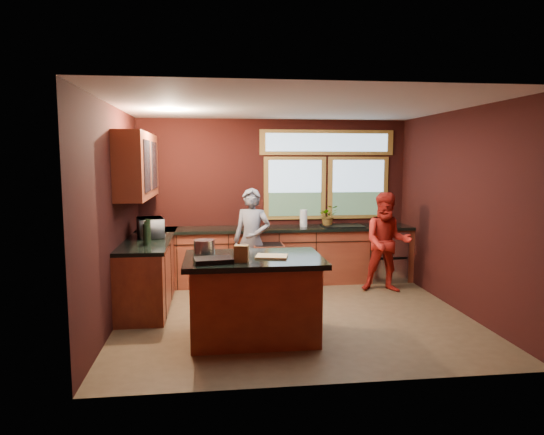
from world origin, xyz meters
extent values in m
plane|color=brown|center=(0.00, 0.00, 0.00)|extent=(4.50, 4.50, 0.00)
cube|color=black|center=(0.00, 2.00, 1.35)|extent=(4.50, 0.02, 2.70)
cube|color=black|center=(0.00, -2.00, 1.35)|extent=(4.50, 0.02, 2.70)
cube|color=black|center=(-2.25, 0.00, 1.35)|extent=(0.02, 4.00, 2.70)
cube|color=black|center=(2.25, 0.00, 1.35)|extent=(0.02, 4.00, 2.70)
cube|color=silver|center=(0.00, 0.00, 2.70)|extent=(4.50, 4.00, 0.02)
cube|color=#8DABC3|center=(0.35, 1.99, 1.55)|extent=(1.06, 0.02, 1.06)
cube|color=#8DABC3|center=(1.45, 1.99, 1.55)|extent=(1.06, 0.02, 1.06)
cube|color=olive|center=(0.90, 1.99, 2.32)|extent=(2.30, 0.02, 0.42)
cube|color=maroon|center=(-2.07, 0.85, 1.95)|extent=(0.36, 1.80, 0.90)
cube|color=maroon|center=(0.00, 1.70, 0.44)|extent=(4.50, 0.60, 0.88)
cube|color=black|center=(0.00, 1.69, 0.91)|extent=(4.50, 0.64, 0.05)
cube|color=#B7B7BC|center=(1.85, 1.68, 0.42)|extent=(0.60, 0.58, 0.85)
cube|color=black|center=(1.10, 1.66, 0.91)|extent=(0.66, 0.46, 0.05)
cube|color=maroon|center=(-1.95, 0.85, 0.44)|extent=(0.60, 2.30, 0.88)
cube|color=black|center=(-1.94, 0.85, 0.91)|extent=(0.64, 2.30, 0.05)
cube|color=maroon|center=(-0.59, -0.75, 0.44)|extent=(1.40, 0.90, 0.88)
cube|color=black|center=(-0.59, -0.75, 0.92)|extent=(1.55, 1.05, 0.06)
imported|color=slate|center=(-0.45, 1.19, 0.80)|extent=(0.69, 0.58, 1.60)
imported|color=#A81C13|center=(1.61, 0.97, 0.77)|extent=(0.86, 0.74, 1.54)
imported|color=#999999|center=(-1.92, 0.91, 1.07)|extent=(0.46, 0.57, 0.28)
imported|color=#999999|center=(0.88, 1.75, 1.10)|extent=(0.31, 0.27, 0.35)
cylinder|color=silver|center=(0.45, 1.70, 1.07)|extent=(0.12, 0.12, 0.28)
cube|color=tan|center=(-0.39, -0.80, 0.95)|extent=(0.40, 0.32, 0.02)
cylinder|color=#B1B1B5|center=(-1.14, -0.60, 1.03)|extent=(0.24, 0.24, 0.18)
cube|color=brown|center=(-0.74, -1.00, 1.03)|extent=(0.17, 0.15, 0.18)
cube|color=black|center=(-1.04, -1.00, 0.97)|extent=(0.43, 0.33, 0.05)
camera|label=1|loc=(-1.04, -6.10, 2.04)|focal=32.00mm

